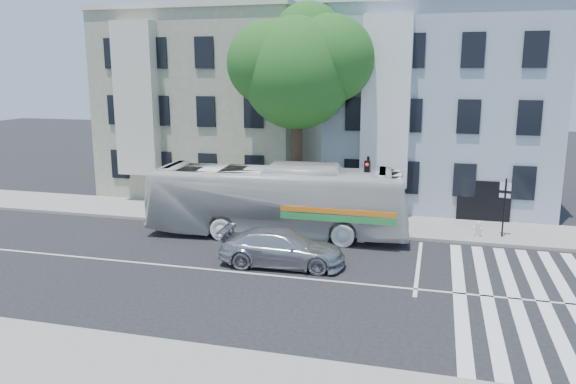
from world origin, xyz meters
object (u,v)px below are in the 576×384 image
(fire_hydrant, at_px, (478,229))
(traffic_signal, at_px, (367,186))
(sedan, at_px, (282,248))
(bus, at_px, (277,201))

(fire_hydrant, bearing_deg, traffic_signal, -169.00)
(sedan, height_order, fire_hydrant, sedan)
(traffic_signal, bearing_deg, sedan, -113.56)
(sedan, xyz_separation_m, traffic_signal, (2.74, 4.71, 1.73))
(traffic_signal, xyz_separation_m, fire_hydrant, (5.03, 0.98, -1.94))
(traffic_signal, height_order, fire_hydrant, traffic_signal)
(bus, bearing_deg, traffic_signal, -84.57)
(traffic_signal, bearing_deg, fire_hydrant, 17.65)
(bus, distance_m, sedan, 4.30)
(bus, height_order, traffic_signal, traffic_signal)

